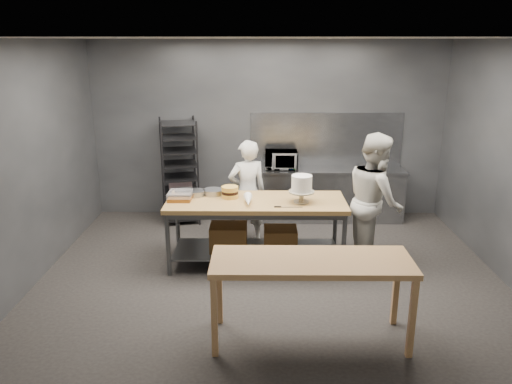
% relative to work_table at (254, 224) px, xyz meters
% --- Properties ---
extents(ground, '(6.00, 6.00, 0.00)m').
position_rel_work_table_xyz_m(ground, '(0.22, -0.37, -0.57)').
color(ground, black).
rests_on(ground, ground).
extents(back_wall, '(6.00, 0.04, 3.00)m').
position_rel_work_table_xyz_m(back_wall, '(0.22, 2.13, 0.93)').
color(back_wall, '#4C4F54').
rests_on(back_wall, ground).
extents(work_table, '(2.40, 0.90, 0.92)m').
position_rel_work_table_xyz_m(work_table, '(0.00, 0.00, 0.00)').
color(work_table, olive).
rests_on(work_table, ground).
extents(near_counter, '(2.00, 0.70, 0.90)m').
position_rel_work_table_xyz_m(near_counter, '(0.60, -1.84, 0.24)').
color(near_counter, olive).
rests_on(near_counter, ground).
extents(back_counter, '(2.60, 0.60, 0.90)m').
position_rel_work_table_xyz_m(back_counter, '(1.22, 1.81, -0.12)').
color(back_counter, slate).
rests_on(back_counter, ground).
extents(splashback_panel, '(2.60, 0.02, 0.90)m').
position_rel_work_table_xyz_m(splashback_panel, '(1.22, 2.11, 0.78)').
color(splashback_panel, slate).
rests_on(splashback_panel, back_counter).
extents(speed_rack, '(0.73, 0.76, 1.75)m').
position_rel_work_table_xyz_m(speed_rack, '(-1.27, 1.73, 0.28)').
color(speed_rack, black).
rests_on(speed_rack, ground).
extents(chef_behind, '(0.67, 0.54, 1.59)m').
position_rel_work_table_xyz_m(chef_behind, '(-0.11, 0.76, 0.22)').
color(chef_behind, white).
rests_on(chef_behind, ground).
extents(chef_right, '(0.74, 0.93, 1.84)m').
position_rel_work_table_xyz_m(chef_right, '(1.62, 0.00, 0.35)').
color(chef_right, silver).
rests_on(chef_right, ground).
extents(microwave, '(0.54, 0.37, 0.30)m').
position_rel_work_table_xyz_m(microwave, '(0.44, 1.81, 0.48)').
color(microwave, black).
rests_on(microwave, back_counter).
extents(frosted_cake_stand, '(0.34, 0.34, 0.37)m').
position_rel_work_table_xyz_m(frosted_cake_stand, '(0.63, -0.09, 0.58)').
color(frosted_cake_stand, '#A89F86').
rests_on(frosted_cake_stand, work_table).
extents(layer_cake, '(0.23, 0.23, 0.16)m').
position_rel_work_table_xyz_m(layer_cake, '(-0.33, 0.11, 0.43)').
color(layer_cake, '#E7C049').
rests_on(layer_cake, work_table).
extents(cake_pans, '(0.67, 0.32, 0.07)m').
position_rel_work_table_xyz_m(cake_pans, '(-0.78, 0.23, 0.39)').
color(cake_pans, gray).
rests_on(cake_pans, work_table).
extents(piping_bag, '(0.14, 0.38, 0.12)m').
position_rel_work_table_xyz_m(piping_bag, '(-0.07, -0.20, 0.41)').
color(piping_bag, white).
rests_on(piping_bag, work_table).
extents(offset_spatula, '(0.36, 0.02, 0.02)m').
position_rel_work_table_xyz_m(offset_spatula, '(0.40, -0.30, 0.35)').
color(offset_spatula, slate).
rests_on(offset_spatula, work_table).
extents(pastry_clamshells, '(0.31, 0.33, 0.11)m').
position_rel_work_table_xyz_m(pastry_clamshells, '(-0.99, 0.02, 0.40)').
color(pastry_clamshells, '#A66B21').
rests_on(pastry_clamshells, work_table).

